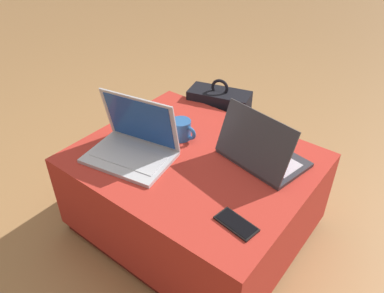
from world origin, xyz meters
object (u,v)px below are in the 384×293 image
object	(u,v)px
backpack	(218,129)
coffee_mug	(182,130)
laptop_near	(133,144)
laptop_far	(260,152)
cell_phone	(236,224)

from	to	relation	value
backpack	coffee_mug	xyz separation A→B (m)	(0.08, -0.42, 0.24)
laptop_near	coffee_mug	distance (m)	0.24
laptop_near	laptop_far	world-z (taller)	laptop_near
laptop_near	cell_phone	world-z (taller)	laptop_near
laptop_near	cell_phone	distance (m)	0.56
coffee_mug	laptop_far	bearing A→B (deg)	9.88
laptop_near	laptop_far	xyz separation A→B (m)	(0.44, 0.29, -0.00)
laptop_far	cell_phone	distance (m)	0.38
cell_phone	laptop_near	bearing A→B (deg)	91.33
cell_phone	coffee_mug	xyz separation A→B (m)	(-0.48, 0.29, 0.04)
laptop_near	laptop_far	size ratio (longest dim) A/B	1.03
laptop_far	cell_phone	size ratio (longest dim) A/B	2.39
laptop_far	cell_phone	xyz separation A→B (m)	(0.11, -0.36, -0.04)
cell_phone	coffee_mug	bearing A→B (deg)	66.92
laptop_near	backpack	bearing A→B (deg)	79.00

